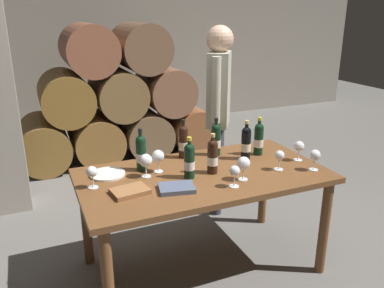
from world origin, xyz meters
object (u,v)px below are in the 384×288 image
object	(u,v)px
wine_bottle_0	(141,153)
wine_bottle_4	(189,160)
wine_glass_6	(299,147)
wine_bottle_1	(183,141)
wine_glass_0	(244,164)
wine_glass_1	(146,161)
wine_glass_4	(158,157)
wine_bottle_2	(246,143)
wine_bottle_6	(216,139)
wine_glass_5	(315,156)
dining_table	(203,185)
serving_plate	(107,174)
wine_bottle_5	(259,139)
sommelier_presenting	(218,104)
wine_glass_7	(92,173)
leather_ledger	(177,188)
wine_glass_3	(279,156)
wine_bottle_3	(213,156)
wine_glass_2	(235,172)

from	to	relation	value
wine_bottle_0	wine_bottle_4	size ratio (longest dim) A/B	1.07
wine_glass_6	wine_bottle_1	bearing A→B (deg)	152.75
wine_glass_0	wine_glass_1	bearing A→B (deg)	152.29
wine_glass_4	wine_glass_6	distance (m)	1.05
wine_glass_0	wine_bottle_0	bearing A→B (deg)	143.30
wine_bottle_2	wine_bottle_6	xyz separation A→B (m)	(-0.17, 0.17, -0.00)
wine_glass_5	wine_bottle_1	bearing A→B (deg)	141.58
dining_table	serving_plate	size ratio (longest dim) A/B	7.08
wine_bottle_0	wine_bottle_5	size ratio (longest dim) A/B	1.02
wine_bottle_5	wine_glass_5	size ratio (longest dim) A/B	1.97
wine_bottle_2	sommelier_presenting	distance (m)	0.65
dining_table	wine_glass_7	distance (m)	0.77
wine_glass_4	leather_ledger	world-z (taller)	wine_glass_4
wine_bottle_0	sommelier_presenting	xyz separation A→B (m)	(0.87, 0.53, 0.15)
wine_bottle_2	wine_glass_5	bearing A→B (deg)	-49.09
wine_glass_3	wine_bottle_5	bearing A→B (deg)	83.81
wine_glass_4	serving_plate	size ratio (longest dim) A/B	0.67
wine_glass_1	wine_glass_4	size ratio (longest dim) A/B	1.01
sommelier_presenting	wine_bottle_5	bearing A→B (deg)	-84.18
wine_glass_5	leather_ledger	size ratio (longest dim) A/B	0.69
wine_bottle_3	wine_bottle_4	world-z (taller)	wine_bottle_4
wine_glass_5	sommelier_presenting	size ratio (longest dim) A/B	0.09
wine_bottle_1	wine_glass_2	xyz separation A→B (m)	(0.10, -0.62, -0.03)
wine_glass_2	sommelier_presenting	xyz separation A→B (m)	(0.40, 1.03, 0.18)
wine_glass_3	wine_glass_5	world-z (taller)	wine_glass_5
wine_glass_0	serving_plate	xyz separation A→B (m)	(-0.81, 0.43, -0.11)
wine_bottle_0	wine_bottle_5	xyz separation A→B (m)	(0.92, -0.05, -0.00)
wine_bottle_0	wine_bottle_2	size ratio (longest dim) A/B	1.01
wine_glass_7	sommelier_presenting	bearing A→B (deg)	29.26
wine_glass_6	leather_ledger	xyz separation A→B (m)	(-1.02, -0.12, -0.09)
wine_bottle_5	wine_glass_7	bearing A→B (deg)	-174.98
wine_glass_2	sommelier_presenting	size ratio (longest dim) A/B	0.08
wine_glass_0	wine_glass_3	distance (m)	0.32
wine_bottle_3	wine_glass_4	size ratio (longest dim) A/B	1.76
wine_glass_3	wine_glass_6	world-z (taller)	wine_glass_6
wine_bottle_0	wine_glass_3	xyz separation A→B (m)	(0.89, -0.37, -0.03)
wine_bottle_3	wine_bottle_4	xyz separation A→B (m)	(-0.18, -0.01, 0.00)
wine_glass_3	wine_glass_4	bearing A→B (deg)	159.38
wine_glass_3	wine_glass_7	distance (m)	1.27
wine_bottle_0	wine_glass_0	world-z (taller)	wine_bottle_0
wine_bottle_5	sommelier_presenting	distance (m)	0.60
wine_bottle_6	leather_ledger	bearing A→B (deg)	-137.14
wine_bottle_1	wine_bottle_4	distance (m)	0.39
dining_table	wine_glass_6	size ratio (longest dim) A/B	11.30
wine_bottle_5	wine_bottle_6	distance (m)	0.33
wine_bottle_2	wine_glass_4	distance (m)	0.69
leather_ledger	serving_plate	xyz separation A→B (m)	(-0.35, 0.41, -0.01)
wine_bottle_1	wine_glass_3	xyz separation A→B (m)	(0.52, -0.49, -0.03)
wine_bottle_2	wine_glass_7	xyz separation A→B (m)	(-1.15, -0.07, -0.03)
wine_glass_7	leather_ledger	size ratio (longest dim) A/B	0.66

